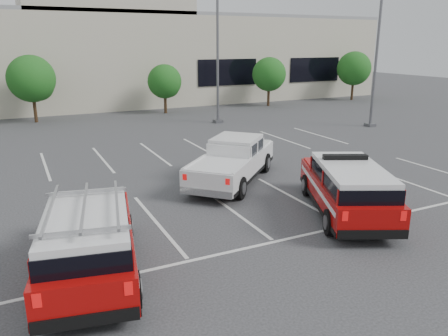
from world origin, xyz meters
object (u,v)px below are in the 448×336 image
object	(u,v)px
tree_far_right	(354,70)
fire_chief_suv	(347,192)
convention_building	(83,53)
tree_mid_right	(165,83)
light_pole_right	(377,50)
tree_right	(270,75)
light_pole_mid	(218,50)
tree_mid_left	(33,80)
white_pickup	(233,165)
ladder_suv	(89,246)

from	to	relation	value
tree_far_right	fire_chief_suv	world-z (taller)	tree_far_right
convention_building	tree_far_right	bearing A→B (deg)	-21.51
tree_mid_right	light_pole_right	bearing A→B (deg)	-47.83
tree_right	tree_far_right	bearing A→B (deg)	0.00
convention_building	light_pole_right	world-z (taller)	convention_building
tree_mid_right	tree_far_right	bearing A→B (deg)	0.00
light_pole_mid	tree_mid_left	bearing A→B (deg)	153.08
tree_mid_left	tree_mid_right	size ratio (longest dim) A/B	1.21
light_pole_right	fire_chief_suv	world-z (taller)	light_pole_right
light_pole_mid	light_pole_right	world-z (taller)	same
tree_mid_left	white_pickup	world-z (taller)	tree_mid_left
tree_far_right	ladder_suv	bearing A→B (deg)	-140.93
light_pole_mid	light_pole_right	distance (m)	10.82
convention_building	light_pole_mid	distance (m)	17.27
tree_far_right	light_pole_right	distance (m)	15.24
fire_chief_suv	ladder_suv	bearing A→B (deg)	-151.31
light_pole_mid	white_pickup	bearing A→B (deg)	-112.61
convention_building	light_pole_mid	bearing A→B (deg)	-66.74
tree_mid_left	light_pole_right	distance (m)	24.23
tree_far_right	tree_right	bearing A→B (deg)	-180.00
tree_mid_right	fire_chief_suv	xyz separation A→B (m)	(-1.74, -24.07, -1.70)
tree_right	tree_mid_left	bearing A→B (deg)	180.00
convention_building	tree_far_right	world-z (taller)	convention_building
tree_mid_left	white_pickup	distance (m)	20.32
tree_mid_left	ladder_suv	size ratio (longest dim) A/B	0.86
tree_mid_right	tree_right	distance (m)	10.00
tree_mid_right	light_pole_mid	distance (m)	6.88
light_pole_mid	ladder_suv	world-z (taller)	light_pole_mid
tree_right	fire_chief_suv	bearing A→B (deg)	-116.00
tree_right	convention_building	bearing A→B (deg)	146.63
tree_right	fire_chief_suv	world-z (taller)	tree_right
tree_far_right	light_pole_right	world-z (taller)	light_pole_right
light_pole_mid	tree_far_right	bearing A→B (deg)	18.48
white_pickup	ladder_suv	distance (m)	8.67
tree_mid_left	white_pickup	xyz separation A→B (m)	(6.46, -19.13, -2.31)
ladder_suv	light_pole_right	bearing A→B (deg)	41.89
light_pole_right	fire_chief_suv	bearing A→B (deg)	-136.45
fire_chief_suv	ladder_suv	distance (m)	8.55
tree_right	light_pole_right	distance (m)	12.32
light_pole_mid	white_pickup	size ratio (longest dim) A/B	1.81
convention_building	white_pickup	xyz separation A→B (m)	(1.37, -28.94, -3.99)
convention_building	tree_far_right	size ratio (longest dim) A/B	12.38
light_pole_mid	light_pole_right	xyz separation A→B (m)	(9.00, -6.00, 0.00)
light_pole_right	fire_chief_suv	distance (m)	17.99
convention_building	fire_chief_suv	xyz separation A→B (m)	(3.17, -33.89, -3.91)
tree_right	fire_chief_suv	xyz separation A→B (m)	(-11.74, -24.07, -1.97)
convention_building	white_pickup	distance (m)	29.25
convention_building	ladder_suv	distance (m)	35.03
tree_mid_right	tree_mid_left	bearing A→B (deg)	180.00
tree_far_right	convention_building	bearing A→B (deg)	158.49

